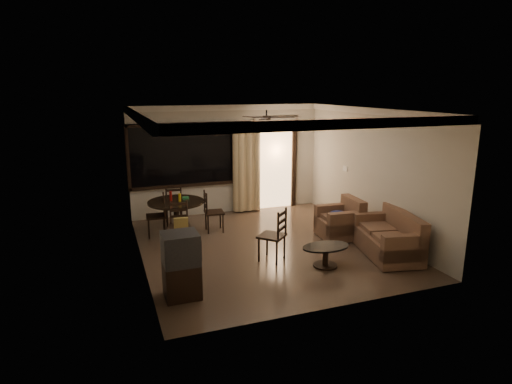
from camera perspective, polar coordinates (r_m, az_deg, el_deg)
name	(u,v)px	position (r m, az deg, el deg)	size (l,w,h in m)	color
ground	(266,246)	(9.00, 1.31, -7.20)	(5.50, 5.50, 0.00)	#7F6651
room_shell	(262,147)	(10.37, 0.84, 6.04)	(5.50, 6.70, 5.50)	beige
dining_table	(176,208)	(9.67, -10.59, -2.13)	(1.24, 1.24, 1.00)	black
dining_chair_west	(157,223)	(9.78, -13.06, -4.10)	(0.45, 0.45, 0.95)	black
dining_chair_east	(214,219)	(9.86, -5.65, -3.65)	(0.45, 0.45, 0.95)	black
dining_chair_south	(181,234)	(8.95, -10.03, -5.48)	(0.45, 0.51, 0.95)	black
dining_chair_north	(174,213)	(10.52, -10.88, -2.73)	(0.45, 0.45, 0.95)	black
tv_cabinet	(181,265)	(6.84, -9.93, -9.59)	(0.56, 0.50, 1.05)	black
sofa	(390,239)	(8.82, 17.46, -5.96)	(1.16, 1.73, 0.85)	#442220
armchair	(342,222)	(9.59, 11.34, -3.92)	(0.91, 0.91, 0.85)	#442220
coffee_table	(326,253)	(8.04, 9.26, -7.99)	(0.91, 0.54, 0.40)	black
side_chair	(272,245)	(8.20, 2.21, -7.08)	(0.64, 0.64, 1.03)	black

